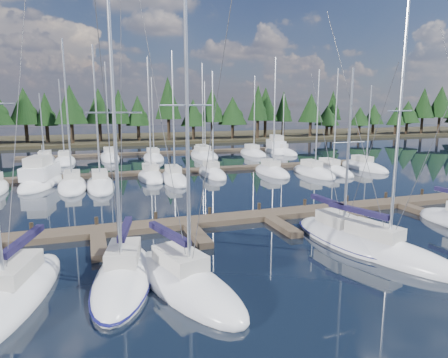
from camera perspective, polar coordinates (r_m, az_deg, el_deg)
name	(u,v)px	position (r m, az deg, el deg)	size (l,w,h in m)	color
ground	(216,187)	(41.14, -1.19, -1.16)	(260.00, 260.00, 0.00)	black
far_shore	(140,138)	(99.45, -11.86, 5.70)	(220.00, 30.00, 0.60)	#312B1B
main_dock	(268,217)	(29.64, 6.32, -5.47)	(44.00, 6.13, 0.90)	#4E4031
back_docks	(176,160)	(59.79, -6.94, 2.65)	(50.00, 21.80, 0.40)	#4E4031
front_sailboat_0	(12,296)	(19.97, -28.06, -14.56)	(4.95, 9.97, 15.27)	white
front_sailboat_1	(123,277)	(20.13, -14.18, -13.40)	(4.45, 8.96, 14.59)	white
front_sailboat_2	(185,282)	(19.12, -5.65, -14.44)	(5.17, 9.35, 15.16)	white
front_sailboat_3	(380,250)	(24.48, 21.40, -9.44)	(5.31, 9.91, 14.63)	white
front_sailboat_4	(339,236)	(26.12, 16.08, -7.90)	(3.05, 8.24, 11.24)	white
back_sailboat_rows	(187,164)	(55.25, -5.27, 2.10)	(45.99, 32.59, 15.46)	white
motor_yacht_left	(41,180)	(46.42, -24.66, -0.10)	(5.47, 10.57, 5.05)	white
motor_yacht_right	(276,149)	(72.23, 7.40, 4.27)	(5.69, 10.52, 5.02)	white
tree_line	(153,109)	(89.58, -10.11, 9.85)	(184.24, 12.28, 13.79)	black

